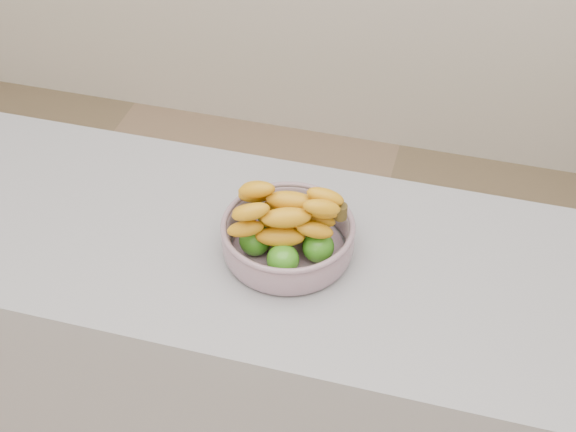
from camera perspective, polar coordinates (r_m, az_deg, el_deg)
name	(u,v)px	position (r m, az deg, el deg)	size (l,w,h in m)	color
counter	(306,387)	(2.01, 1.29, -12.04)	(2.00, 0.60, 0.90)	gray
fruit_bowl	(288,233)	(1.64, -0.02, -1.24)	(0.28, 0.28, 0.16)	#A3AEC4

